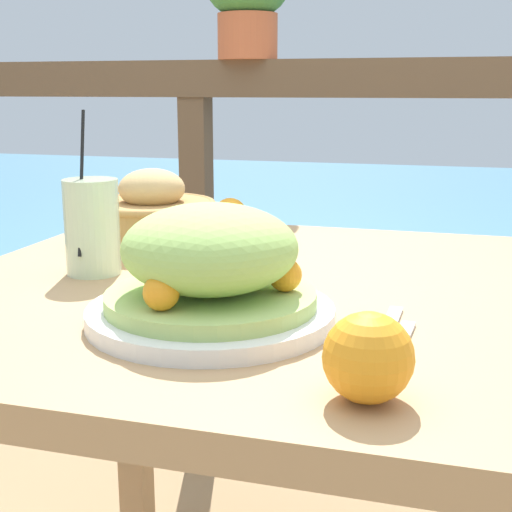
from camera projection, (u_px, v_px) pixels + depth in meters
patio_table at (299, 357)px, 1.02m from camera, size 1.04×0.89×0.77m
railing_fence at (371, 195)px, 1.74m from camera, size 2.80×0.08×1.11m
sea_backdrop at (420, 234)px, 4.22m from camera, size 12.00×4.00×0.40m
salad_plate at (210, 272)px, 0.83m from camera, size 0.29×0.29×0.14m
drink_glass at (92, 227)px, 1.06m from camera, size 0.08×0.09×0.24m
bread_basket at (153, 215)px, 1.24m from camera, size 0.22×0.22×0.14m
fork at (387, 331)px, 0.81m from camera, size 0.02×0.18×0.00m
knife at (397, 349)px, 0.75m from camera, size 0.03×0.18×0.00m
orange_near_basket at (230, 215)px, 1.38m from camera, size 0.07×0.07×0.07m
orange_near_glass at (368, 357)px, 0.63m from camera, size 0.08×0.08×0.08m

